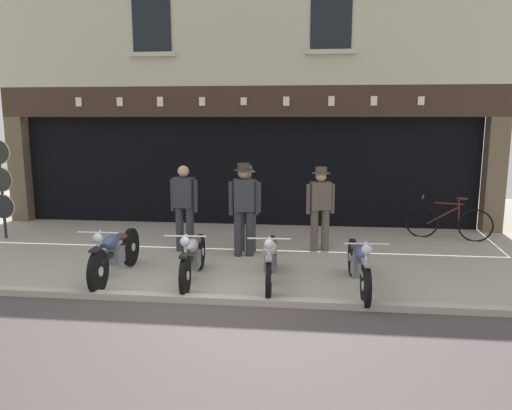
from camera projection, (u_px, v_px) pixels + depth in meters
The scene contains 14 objects.
ground at pixel (177, 338), 5.96m from camera, with size 23.85×22.00×0.18m.
shop_facade at pixel (254, 150), 13.47m from camera, with size 12.15×4.42×6.31m.
motorcycle_left at pixel (115, 253), 7.95m from camera, with size 0.62×2.07×0.93m.
motorcycle_center_left at pixel (193, 257), 7.80m from camera, with size 0.62×1.92×0.90m.
motorcycle_center at pixel (271, 259), 7.68m from camera, with size 0.62×1.98×0.90m.
motorcycle_center_right at pixel (359, 264), 7.41m from camera, with size 0.62×2.03×0.91m.
salesman_left at pixel (184, 204), 9.49m from camera, with size 0.55×0.28×1.69m.
shopkeeper_center at pixel (246, 204), 9.52m from camera, with size 0.56×0.34×1.68m.
salesman_right at pixel (320, 204), 9.57m from camera, with size 0.55×0.36×1.65m.
assistant_far_right at pixel (244, 204), 9.16m from camera, with size 0.55×0.37×1.76m.
tyre_sign_pole at pixel (1, 180), 10.47m from camera, with size 0.53×0.06×2.29m.
advert_board_near at pixel (339, 149), 11.63m from camera, with size 0.71×0.03×0.97m.
advert_board_far at pixel (395, 148), 11.48m from camera, with size 0.83×0.03×1.01m.
leaning_bicycle at pixel (449, 222), 10.57m from camera, with size 1.73×0.64×0.94m.
Camera 1 is at (1.57, -6.42, 2.59)m, focal length 34.55 mm.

